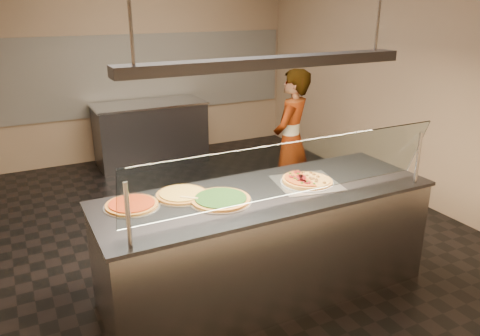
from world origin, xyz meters
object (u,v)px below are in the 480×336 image
sneeze_guard (291,170)px  half_pizza_sausage (316,178)px  prep_table (151,133)px  pizza_tomato (132,204)px  pizza_cheese (181,194)px  pizza_spinach (220,199)px  half_pizza_pepperoni (297,181)px  perforated_tray (307,182)px  pizza_spatula (196,197)px  worker (291,141)px  serving_counter (266,243)px  heat_lamp_housing (270,63)px

sneeze_guard → half_pizza_sausage: 0.66m
half_pizza_sausage → prep_table: bearing=95.2°
pizza_tomato → pizza_cheese: bearing=3.0°
sneeze_guard → pizza_spinach: bearing=140.3°
half_pizza_sausage → half_pizza_pepperoni: bearing=-179.8°
pizza_cheese → pizza_tomato: same height
sneeze_guard → perforated_tray: bearing=41.9°
pizza_spinach → prep_table: size_ratio=0.29×
sneeze_guard → pizza_spatula: size_ratio=8.75×
prep_table → worker: (0.97, -2.40, 0.37)m
perforated_tray → pizza_spinach: pizza_spinach is taller
serving_counter → half_pizza_sausage: size_ratio=6.15×
half_pizza_pepperoni → prep_table: size_ratio=0.27×
perforated_tray → pizza_tomato: (-1.43, 0.20, 0.01)m
pizza_spatula → heat_lamp_housing: 1.15m
serving_counter → pizza_cheese: bearing=160.2°
sneeze_guard → pizza_spinach: sneeze_guard is taller
half_pizza_sausage → pizza_cheese: bearing=168.9°
serving_counter → pizza_spinach: size_ratio=5.67×
pizza_spinach → heat_lamp_housing: size_ratio=0.21×
pizza_spinach → pizza_spatula: size_ratio=1.69×
perforated_tray → prep_table: (-0.24, 3.78, -0.47)m
heat_lamp_housing → perforated_tray: bearing=1.1°
sneeze_guard → heat_lamp_housing: (-0.00, 0.34, 0.72)m
half_pizza_pepperoni → pizza_tomato: bearing=171.4°
sneeze_guard → half_pizza_pepperoni: sneeze_guard is taller
half_pizza_pepperoni → prep_table: 3.81m
half_pizza_pepperoni → pizza_tomato: 1.35m
half_pizza_pepperoni → perforated_tray: bearing=-0.4°
pizza_cheese → worker: bearing=33.1°
pizza_tomato → heat_lamp_housing: (1.04, -0.21, 1.01)m
perforated_tray → worker: worker is taller
half_pizza_sausage → pizza_tomato: bearing=172.5°
sneeze_guard → half_pizza_sausage: sneeze_guard is taller
half_pizza_sausage → worker: bearing=65.2°
pizza_spatula → heat_lamp_housing: (0.57, -0.10, 0.99)m
pizza_tomato → half_pizza_sausage: bearing=-7.5°
prep_table → heat_lamp_housing: 4.07m
half_pizza_sausage → pizza_tomato: half_pizza_sausage is taller
half_pizza_pepperoni → half_pizza_sausage: (0.20, 0.00, -0.01)m
pizza_spatula → worker: size_ratio=0.17×
pizza_spinach → pizza_spatula: bearing=147.2°
heat_lamp_housing → half_pizza_pepperoni: bearing=1.6°
half_pizza_pepperoni → pizza_cheese: size_ratio=1.05×
half_pizza_sausage → heat_lamp_housing: heat_lamp_housing is taller
half_pizza_pepperoni → heat_lamp_housing: 1.03m
pizza_spinach → half_pizza_pepperoni: bearing=0.9°
pizza_cheese → pizza_spinach: bearing=-45.4°
pizza_tomato → prep_table: pizza_tomato is taller
half_pizza_sausage → pizza_cheese: size_ratio=1.05×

